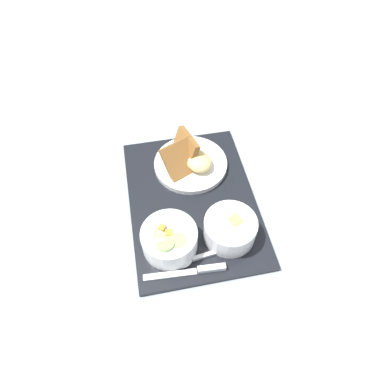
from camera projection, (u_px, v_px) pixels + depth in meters
The scene contains 7 objects.
ground_plane at pixel (192, 202), 0.86m from camera, with size 4.00×4.00×0.00m, color #99A3AD.
serving_tray at pixel (192, 201), 0.85m from camera, with size 0.44×0.32×0.01m.
bowl_salad at pixel (169, 239), 0.74m from camera, with size 0.12×0.12×0.06m.
bowl_soup at pixel (230, 228), 0.76m from camera, with size 0.12×0.12×0.06m.
plate_main at pixel (190, 161), 0.89m from camera, with size 0.19×0.19×0.09m.
knife at pixel (198, 270), 0.73m from camera, with size 0.03×0.18×0.01m.
spoon at pixel (192, 259), 0.75m from camera, with size 0.03×0.13×0.01m.
Camera 1 is at (-0.47, 0.11, 0.71)m, focal length 32.00 mm.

